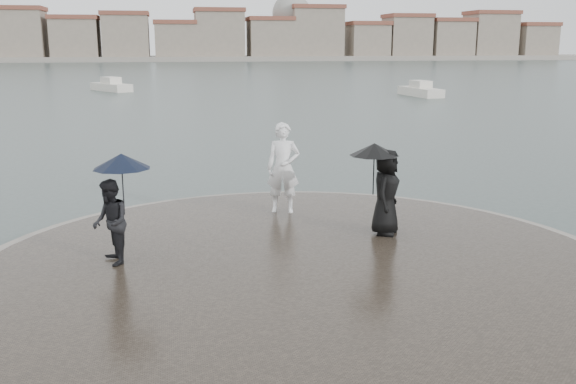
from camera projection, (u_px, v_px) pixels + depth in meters
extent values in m
plane|color=#2B3835|center=(354.00, 379.00, 8.49)|extent=(400.00, 400.00, 0.00)
cylinder|color=gray|center=(301.00, 276.00, 11.81)|extent=(12.50, 12.50, 0.32)
cylinder|color=#2D261E|center=(301.00, 275.00, 11.80)|extent=(11.90, 11.90, 0.36)
imported|color=white|center=(283.00, 168.00, 15.29)|extent=(0.88, 0.68, 2.16)
imported|color=black|center=(111.00, 222.00, 11.69)|extent=(0.78, 0.90, 1.58)
cylinder|color=black|center=(123.00, 191.00, 11.70)|extent=(0.02, 0.02, 0.90)
cone|color=black|center=(121.00, 161.00, 11.58)|extent=(1.04, 1.04, 0.28)
imported|color=black|center=(386.00, 192.00, 13.52)|extent=(0.96, 1.06, 1.83)
cylinder|color=black|center=(374.00, 174.00, 13.49)|extent=(0.02, 0.02, 0.90)
cone|color=black|center=(374.00, 149.00, 13.37)|extent=(1.05, 1.05, 0.26)
cube|color=gray|center=(176.00, 58.00, 164.49)|extent=(260.00, 20.00, 1.20)
cube|color=gray|center=(19.00, 36.00, 153.84)|extent=(12.00, 10.00, 12.00)
cube|color=brown|center=(17.00, 8.00, 152.37)|extent=(12.60, 10.60, 1.00)
cube|color=gray|center=(76.00, 41.00, 156.37)|extent=(11.00, 10.00, 10.00)
cube|color=brown|center=(74.00, 17.00, 155.13)|extent=(11.60, 10.60, 1.00)
cube|color=gray|center=(126.00, 39.00, 158.38)|extent=(11.00, 10.00, 11.00)
cube|color=brown|center=(125.00, 14.00, 157.03)|extent=(11.60, 10.60, 1.00)
cube|color=gray|center=(176.00, 43.00, 160.74)|extent=(10.00, 10.00, 9.00)
cube|color=brown|center=(175.00, 22.00, 159.61)|extent=(10.60, 10.60, 1.00)
cube|color=gray|center=(219.00, 37.00, 162.35)|extent=(12.00, 10.00, 12.00)
cube|color=brown|center=(219.00, 10.00, 160.88)|extent=(12.60, 10.60, 1.00)
cube|color=gray|center=(270.00, 41.00, 164.88)|extent=(11.00, 10.00, 10.00)
cube|color=brown|center=(270.00, 19.00, 163.63)|extent=(11.60, 10.60, 1.00)
cube|color=gray|center=(316.00, 35.00, 166.66)|extent=(13.00, 10.00, 13.00)
cube|color=brown|center=(316.00, 7.00, 165.08)|extent=(13.60, 10.60, 1.00)
cube|color=gray|center=(367.00, 43.00, 169.60)|extent=(10.00, 10.00, 9.00)
cube|color=brown|center=(368.00, 23.00, 168.47)|extent=(10.60, 10.60, 1.00)
cube|color=gray|center=(407.00, 39.00, 171.32)|extent=(11.00, 10.00, 11.00)
cube|color=brown|center=(408.00, 16.00, 169.97)|extent=(11.60, 10.60, 1.00)
cube|color=gray|center=(449.00, 41.00, 173.56)|extent=(11.00, 10.00, 10.00)
cube|color=brown|center=(450.00, 20.00, 172.32)|extent=(11.60, 10.60, 1.00)
cube|color=gray|center=(490.00, 37.00, 175.46)|extent=(12.00, 10.00, 12.00)
cube|color=brown|center=(492.00, 13.00, 173.99)|extent=(12.60, 10.60, 1.00)
cube|color=gray|center=(533.00, 43.00, 178.10)|extent=(10.00, 10.00, 9.00)
cube|color=brown|center=(534.00, 24.00, 176.97)|extent=(10.60, 10.60, 1.00)
sphere|color=gray|center=(291.00, 13.00, 166.27)|extent=(10.00, 10.00, 10.00)
cube|color=silver|center=(420.00, 93.00, 54.26)|extent=(2.15, 5.63, 0.90)
cube|color=silver|center=(421.00, 86.00, 54.12)|extent=(1.40, 2.11, 0.90)
cube|color=silver|center=(111.00, 88.00, 60.05)|extent=(4.23, 5.53, 0.90)
cube|color=silver|center=(111.00, 82.00, 59.92)|extent=(2.07, 2.33, 0.90)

